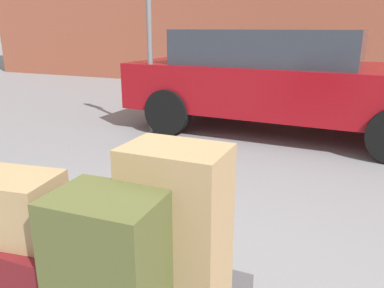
% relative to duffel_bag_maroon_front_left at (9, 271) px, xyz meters
% --- Properties ---
extents(duffel_bag_maroon_front_left, '(0.63, 0.29, 0.35)m').
position_rel_duffel_bag_maroon_front_left_xyz_m(duffel_bag_maroon_front_left, '(0.00, 0.00, 0.00)').
color(duffel_bag_maroon_front_left, maroon).
rests_on(duffel_bag_maroon_front_left, luggage_cart).
extents(suitcase_olive_center, '(0.38, 0.29, 0.60)m').
position_rel_duffel_bag_maroon_front_left_xyz_m(suitcase_olive_center, '(0.50, -0.01, 0.12)').
color(suitcase_olive_center, '#4C5128').
rests_on(suitcase_olive_center, luggage_cart).
extents(suitcase_black_rear_right, '(0.53, 0.49, 0.27)m').
position_rel_duffel_bag_maroon_front_left_xyz_m(suitcase_black_rear_right, '(0.14, 0.33, -0.04)').
color(suitcase_black_rear_right, black).
rests_on(suitcase_black_rear_right, luggage_cart).
extents(suitcase_tan_stacked_top, '(0.38, 0.26, 0.71)m').
position_rel_duffel_bag_maroon_front_left_xyz_m(suitcase_tan_stacked_top, '(0.63, 0.25, 0.18)').
color(suitcase_tan_stacked_top, '#9E7F56').
rests_on(suitcase_tan_stacked_top, luggage_cart).
extents(parked_car, '(4.36, 2.04, 1.42)m').
position_rel_duffel_bag_maroon_front_left_xyz_m(parked_car, '(0.18, 4.60, 0.24)').
color(parked_car, maroon).
rests_on(parked_car, ground_plane).
extents(no_parking_sign, '(0.49, 0.15, 2.58)m').
position_rel_duffel_bag_maroon_front_left_xyz_m(no_parking_sign, '(-1.48, 3.82, 1.07)').
color(no_parking_sign, slate).
rests_on(no_parking_sign, ground_plane).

